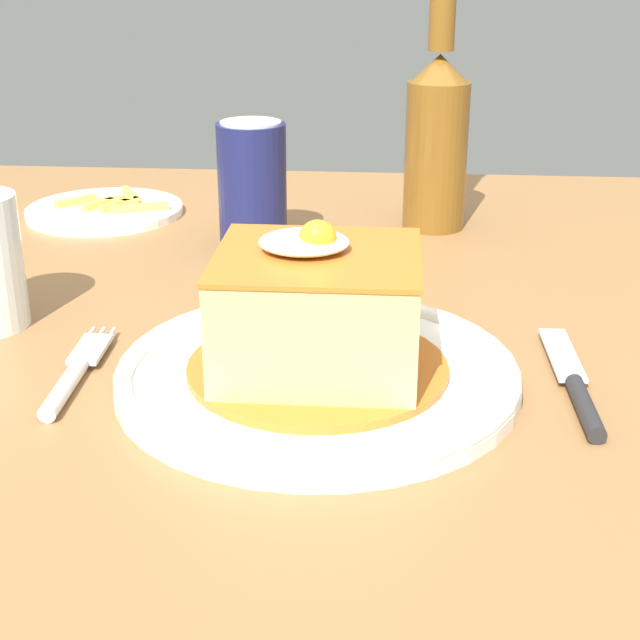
# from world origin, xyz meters

# --- Properties ---
(dining_table) EXTENTS (1.15, 1.02, 0.76)m
(dining_table) POSITION_xyz_m (0.00, 0.00, 0.65)
(dining_table) COLOR olive
(dining_table) RESTS_ON ground_plane
(main_plate) EXTENTS (0.28, 0.28, 0.02)m
(main_plate) POSITION_xyz_m (0.05, -0.11, 0.76)
(main_plate) COLOR white
(main_plate) RESTS_ON dining_table
(sandwich_meal) EXTENTS (0.18, 0.18, 0.11)m
(sandwich_meal) POSITION_xyz_m (0.05, -0.11, 0.81)
(sandwich_meal) COLOR #C66B23
(sandwich_meal) RESTS_ON main_plate
(fork) EXTENTS (0.02, 0.14, 0.01)m
(fork) POSITION_xyz_m (-0.12, -0.12, 0.76)
(fork) COLOR silver
(fork) RESTS_ON dining_table
(knife) EXTENTS (0.02, 0.17, 0.01)m
(knife) POSITION_xyz_m (0.22, -0.12, 0.76)
(knife) COLOR #262628
(knife) RESTS_ON dining_table
(soda_can) EXTENTS (0.07, 0.07, 0.12)m
(soda_can) POSITION_xyz_m (-0.04, 0.19, 0.82)
(soda_can) COLOR #191E51
(soda_can) RESTS_ON dining_table
(beer_bottle_amber) EXTENTS (0.06, 0.06, 0.27)m
(beer_bottle_amber) POSITION_xyz_m (0.14, 0.27, 0.86)
(beer_bottle_amber) COLOR brown
(beer_bottle_amber) RESTS_ON dining_table
(side_plate_fries) EXTENTS (0.17, 0.17, 0.02)m
(side_plate_fries) POSITION_xyz_m (-0.22, 0.29, 0.76)
(side_plate_fries) COLOR white
(side_plate_fries) RESTS_ON dining_table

